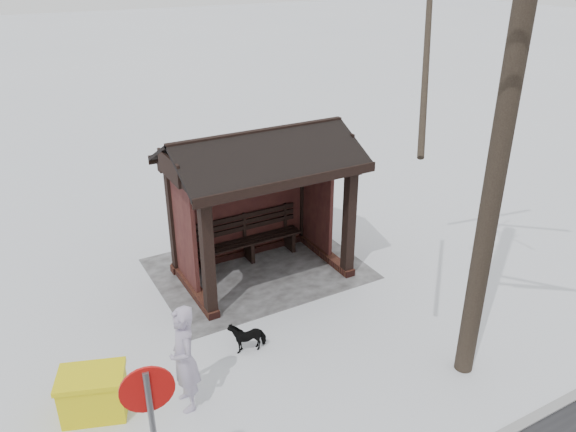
% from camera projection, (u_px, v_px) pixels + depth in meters
% --- Properties ---
extents(ground, '(120.00, 120.00, 0.00)m').
position_uv_depth(ground, '(262.00, 273.00, 11.69)').
color(ground, silver).
rests_on(ground, ground).
extents(trampled_patch, '(4.20, 3.20, 0.02)m').
position_uv_depth(trampled_patch, '(258.00, 269.00, 11.85)').
color(trampled_patch, gray).
rests_on(trampled_patch, ground).
extents(bus_shelter, '(3.60, 2.40, 3.09)m').
position_uv_depth(bus_shelter, '(257.00, 174.00, 10.89)').
color(bus_shelter, '#391815').
rests_on(bus_shelter, ground).
extents(pedestrian, '(0.44, 0.64, 1.68)m').
position_uv_depth(pedestrian, '(184.00, 359.00, 7.96)').
color(pedestrian, '#A499B3').
rests_on(pedestrian, ground).
extents(dog, '(0.65, 0.37, 0.52)m').
position_uv_depth(dog, '(247.00, 335.00, 9.38)').
color(dog, black).
rests_on(dog, ground).
extents(grit_bin, '(1.08, 0.91, 0.71)m').
position_uv_depth(grit_bin, '(93.00, 394.00, 8.01)').
color(grit_bin, yellow).
rests_on(grit_bin, ground).
extents(road_sign, '(0.58, 0.13, 2.27)m').
position_uv_depth(road_sign, '(151.00, 414.00, 5.93)').
color(road_sign, slate).
rests_on(road_sign, ground).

